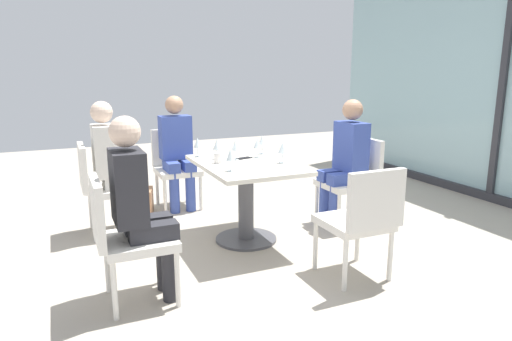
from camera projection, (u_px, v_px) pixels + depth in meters
name	position (u px, v px, depth m)	size (l,w,h in m)	color
ground_plane	(246.00, 240.00, 4.19)	(12.00, 12.00, 0.00)	#A89E8E
window_wall_backdrop	(503.00, 99.00, 5.19)	(5.89, 0.10, 2.70)	#93B7BC
dining_table_main	(246.00, 185.00, 4.07)	(1.16, 0.79, 0.73)	silver
chair_side_end	(175.00, 163.00, 5.16)	(0.50, 0.46, 0.87)	silver
chair_front_left	(101.00, 183.00, 4.26)	(0.46, 0.50, 0.87)	silver
chair_near_window	(354.00, 176.00, 4.54)	(0.46, 0.51, 0.87)	silver
chair_front_right	(123.00, 233.00, 2.97)	(0.46, 0.50, 0.87)	silver
chair_far_right	(362.00, 217.00, 3.29)	(0.50, 0.46, 0.87)	silver
person_side_end	(177.00, 147.00, 5.02)	(0.39, 0.34, 1.26)	#384C9E
person_front_left	(112.00, 161.00, 4.26)	(0.34, 0.39, 1.26)	silver
person_near_window	(345.00, 157.00, 4.45)	(0.34, 0.39, 1.26)	#384C9E
person_front_right	(139.00, 201.00, 2.97)	(0.34, 0.39, 1.26)	#28282D
wine_glass_0	(230.00, 155.00, 3.66)	(0.07, 0.07, 0.18)	silver
wine_glass_1	(217.00, 145.00, 4.15)	(0.07, 0.07, 0.18)	silver
wine_glass_2	(257.00, 144.00, 4.24)	(0.07, 0.07, 0.18)	silver
wine_glass_3	(282.00, 148.00, 3.98)	(0.07, 0.07, 0.18)	silver
wine_glass_4	(262.00, 141.00, 4.42)	(0.07, 0.07, 0.18)	silver
wine_glass_5	(198.00, 143.00, 4.27)	(0.07, 0.07, 0.18)	silver
wine_glass_6	(235.00, 146.00, 4.13)	(0.07, 0.07, 0.18)	silver
coffee_cup	(218.00, 158.00, 4.00)	(0.08, 0.08, 0.09)	white
cell_phone_on_table	(244.00, 158.00, 4.22)	(0.07, 0.14, 0.01)	black
handbag_0	(145.00, 202.00, 4.91)	(0.30, 0.16, 0.28)	#A3704C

